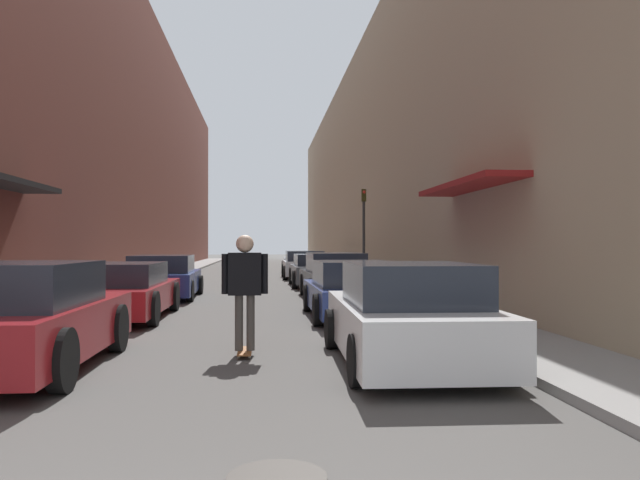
% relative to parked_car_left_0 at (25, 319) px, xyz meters
% --- Properties ---
extents(ground, '(143.34, 143.34, 0.00)m').
position_rel_parked_car_left_0_xyz_m(ground, '(2.57, 19.67, -0.67)').
color(ground, '#4C4947').
extents(curb_strip_left, '(1.80, 65.16, 0.12)m').
position_rel_parked_car_left_0_xyz_m(curb_strip_left, '(-1.85, 26.18, -0.61)').
color(curb_strip_left, gray).
rests_on(curb_strip_left, ground).
extents(curb_strip_right, '(1.80, 65.16, 0.12)m').
position_rel_parked_car_left_0_xyz_m(curb_strip_right, '(6.99, 26.18, -0.61)').
color(curb_strip_right, gray).
rests_on(curb_strip_right, ground).
extents(building_row_left, '(4.90, 65.16, 13.99)m').
position_rel_parked_car_left_0_xyz_m(building_row_left, '(-4.75, 26.18, 6.33)').
color(building_row_left, brown).
rests_on(building_row_left, ground).
extents(building_row_right, '(4.90, 65.16, 11.83)m').
position_rel_parked_car_left_0_xyz_m(building_row_right, '(9.89, 26.18, 5.25)').
color(building_row_right, tan).
rests_on(building_row_right, ground).
extents(parked_car_left_0, '(1.87, 4.24, 1.39)m').
position_rel_parked_car_left_0_xyz_m(parked_car_left_0, '(0.00, 0.00, 0.00)').
color(parked_car_left_0, maroon).
rests_on(parked_car_left_0, ground).
extents(parked_car_left_1, '(1.94, 4.74, 1.22)m').
position_rel_parked_car_left_0_xyz_m(parked_car_left_1, '(-0.01, 5.65, -0.07)').
color(parked_car_left_1, maroon).
rests_on(parked_car_left_1, ground).
extents(parked_car_left_2, '(2.08, 4.45, 1.29)m').
position_rel_parked_car_left_0_xyz_m(parked_car_left_2, '(0.03, 10.82, -0.05)').
color(parked_car_left_2, navy).
rests_on(parked_car_left_2, ground).
extents(parked_car_right_0, '(1.94, 4.32, 1.37)m').
position_rel_parked_car_left_0_xyz_m(parked_car_right_0, '(4.96, -0.00, -0.02)').
color(parked_car_right_0, silver).
rests_on(parked_car_right_0, ground).
extents(parked_car_right_1, '(1.96, 4.42, 1.25)m').
position_rel_parked_car_left_0_xyz_m(parked_car_right_1, '(4.98, 5.31, -0.07)').
color(parked_car_right_1, navy).
rests_on(parked_car_right_1, ground).
extents(parked_car_right_2, '(1.90, 4.08, 1.36)m').
position_rel_parked_car_left_0_xyz_m(parked_car_right_2, '(5.15, 10.18, -0.02)').
color(parked_car_right_2, black).
rests_on(parked_car_right_2, ground).
extents(parked_car_right_3, '(1.95, 4.42, 1.24)m').
position_rel_parked_car_left_0_xyz_m(parked_car_right_3, '(5.06, 15.67, -0.06)').
color(parked_car_right_3, '#515459').
rests_on(parked_car_right_3, ground).
extents(parked_car_right_4, '(2.06, 4.19, 1.30)m').
position_rel_parked_car_left_0_xyz_m(parked_car_right_4, '(4.98, 21.25, -0.04)').
color(parked_car_right_4, '#B7B7BC').
rests_on(parked_car_right_4, ground).
extents(parked_car_right_5, '(1.90, 4.73, 1.26)m').
position_rel_parked_car_left_0_xyz_m(parked_car_right_5, '(5.08, 26.91, -0.05)').
color(parked_car_right_5, gray).
rests_on(parked_car_right_5, ground).
extents(skateboarder, '(0.67, 0.78, 1.75)m').
position_rel_parked_car_left_0_xyz_m(skateboarder, '(2.75, 0.88, 0.41)').
color(skateboarder, brown).
rests_on(skateboarder, ground).
extents(manhole_cover, '(0.70, 0.70, 0.02)m').
position_rel_parked_car_left_0_xyz_m(manhole_cover, '(3.11, -3.93, -0.66)').
color(manhole_cover, '#332D28').
rests_on(manhole_cover, ground).
extents(traffic_light, '(0.16, 0.22, 3.50)m').
position_rel_parked_car_left_0_xyz_m(traffic_light, '(6.67, 14.10, 1.61)').
color(traffic_light, '#2D2D2D').
rests_on(traffic_light, curb_strip_right).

